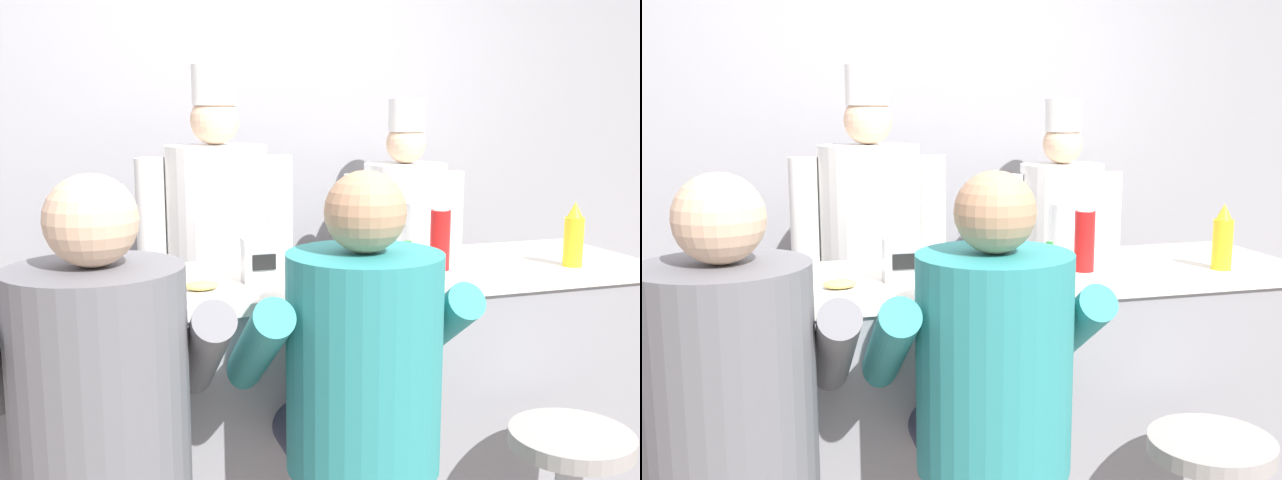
{
  "view_description": "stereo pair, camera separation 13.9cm",
  "coord_description": "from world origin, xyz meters",
  "views": [
    {
      "loc": [
        -0.86,
        -2.04,
        1.59
      ],
      "look_at": [
        -0.1,
        0.29,
        1.15
      ],
      "focal_mm": 42.0,
      "sensor_mm": 36.0,
      "label": 1
    },
    {
      "loc": [
        -0.72,
        -2.08,
        1.59
      ],
      "look_at": [
        -0.1,
        0.29,
        1.15
      ],
      "focal_mm": 42.0,
      "sensor_mm": 36.0,
      "label": 2
    }
  ],
  "objects": [
    {
      "name": "diner_counter",
      "position": [
        0.0,
        0.32,
        0.52
      ],
      "size": [
        2.24,
        0.64,
        1.03
      ],
      "color": "gray",
      "rests_on": "ground_plane"
    },
    {
      "name": "coffee_mug_white",
      "position": [
        -0.73,
        0.12,
        1.08
      ],
      "size": [
        0.13,
        0.09,
        0.09
      ],
      "color": "white",
      "rests_on": "diner_counter"
    },
    {
      "name": "hot_sauce_bottle_orange",
      "position": [
        0.16,
        0.16,
        1.09
      ],
      "size": [
        0.03,
        0.03,
        0.12
      ],
      "color": "orange",
      "rests_on": "diner_counter"
    },
    {
      "name": "mustard_bottle_yellow",
      "position": [
        0.8,
        0.15,
        1.14
      ],
      "size": [
        0.07,
        0.07,
        0.23
      ],
      "color": "yellow",
      "rests_on": "diner_counter"
    },
    {
      "name": "cook_in_whites_near",
      "position": [
        -0.28,
        1.18,
        0.97
      ],
      "size": [
        0.69,
        0.44,
        1.77
      ],
      "color": "#232328",
      "rests_on": "ground_plane"
    },
    {
      "name": "ketchup_bottle_red",
      "position": [
        0.33,
        0.24,
        1.16
      ],
      "size": [
        0.07,
        0.07,
        0.26
      ],
      "color": "red",
      "rests_on": "diner_counter"
    },
    {
      "name": "napkin_dispenser_chrome",
      "position": [
        -0.31,
        0.26,
        1.11
      ],
      "size": [
        0.12,
        0.07,
        0.14
      ],
      "color": "silver",
      "rests_on": "diner_counter"
    },
    {
      "name": "cook_in_whites_far",
      "position": [
        0.68,
        1.32,
        0.9
      ],
      "size": [
        0.64,
        0.41,
        1.63
      ],
      "color": "#232328",
      "rests_on": "ground_plane"
    },
    {
      "name": "diner_seated_teal",
      "position": [
        -0.16,
        -0.23,
        0.87
      ],
      "size": [
        0.63,
        0.62,
        1.43
      ],
      "color": "#B2B5BA",
      "rests_on": "ground_plane"
    },
    {
      "name": "water_pitcher_clear",
      "position": [
        0.36,
        0.48,
        1.14
      ],
      "size": [
        0.16,
        0.14,
        0.21
      ],
      "color": "silver",
      "rests_on": "diner_counter"
    },
    {
      "name": "cereal_bowl",
      "position": [
        -0.04,
        0.35,
        1.06
      ],
      "size": [
        0.16,
        0.16,
        0.05
      ],
      "color": "#B24C47",
      "rests_on": "diner_counter"
    },
    {
      "name": "wall_back",
      "position": [
        0.0,
        1.72,
        1.35
      ],
      "size": [
        10.0,
        0.06,
        2.7
      ],
      "color": "#99999E",
      "rests_on": "ground_plane"
    },
    {
      "name": "breakfast_plate",
      "position": [
        -0.52,
        0.13,
        1.05
      ],
      "size": [
        0.22,
        0.22,
        0.04
      ],
      "color": "white",
      "rests_on": "diner_counter"
    },
    {
      "name": "coffee_mug_tan",
      "position": [
        0.1,
        0.25,
        1.08
      ],
      "size": [
        0.15,
        0.09,
        0.1
      ],
      "color": "beige",
      "rests_on": "diner_counter"
    },
    {
      "name": "diner_seated_grey",
      "position": [
        -0.83,
        -0.23,
        0.88
      ],
      "size": [
        0.64,
        0.63,
        1.44
      ],
      "color": "#B2B5BA",
      "rests_on": "ground_plane"
    }
  ]
}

